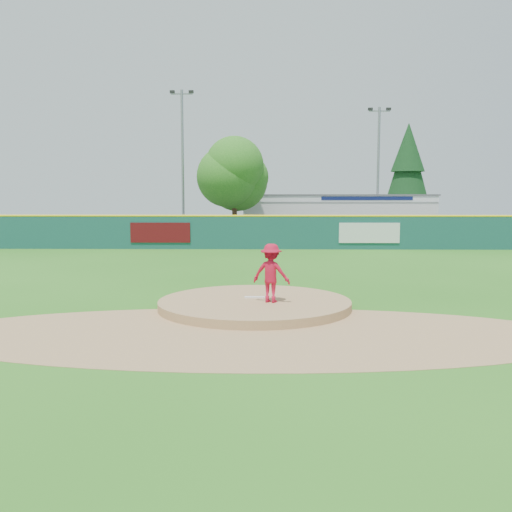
{
  "coord_description": "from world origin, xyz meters",
  "views": [
    {
      "loc": [
        0.36,
        -16.07,
        3.23
      ],
      "look_at": [
        0.0,
        2.0,
        1.3
      ],
      "focal_mm": 40.0,
      "sensor_mm": 36.0,
      "label": 1
    }
  ],
  "objects_px": {
    "pitcher": "(271,273)",
    "deciduous_tree": "(234,177)",
    "light_pole_left": "(183,157)",
    "conifer_tree": "(408,169)",
    "van": "(279,233)",
    "pool_building_grp": "(334,214)",
    "light_pole_right": "(378,165)",
    "playground_slide": "(50,230)"
  },
  "relations": [
    {
      "from": "conifer_tree",
      "to": "light_pole_right",
      "type": "distance_m",
      "value": 8.06
    },
    {
      "from": "deciduous_tree",
      "to": "light_pole_left",
      "type": "bearing_deg",
      "value": 153.43
    },
    {
      "from": "playground_slide",
      "to": "deciduous_tree",
      "type": "relative_size",
      "value": 0.42
    },
    {
      "from": "van",
      "to": "deciduous_tree",
      "type": "distance_m",
      "value": 6.23
    },
    {
      "from": "van",
      "to": "pool_building_grp",
      "type": "bearing_deg",
      "value": -9.7
    },
    {
      "from": "pitcher",
      "to": "light_pole_right",
      "type": "distance_m",
      "value": 30.87
    },
    {
      "from": "van",
      "to": "pool_building_grp",
      "type": "relative_size",
      "value": 0.36
    },
    {
      "from": "pool_building_grp",
      "to": "light_pole_left",
      "type": "height_order",
      "value": "light_pole_left"
    },
    {
      "from": "playground_slide",
      "to": "conifer_tree",
      "type": "xyz_separation_m",
      "value": [
        27.7,
        12.96,
        4.68
      ]
    },
    {
      "from": "deciduous_tree",
      "to": "light_pole_left",
      "type": "relative_size",
      "value": 0.67
    },
    {
      "from": "pitcher",
      "to": "light_pole_right",
      "type": "bearing_deg",
      "value": -87.64
    },
    {
      "from": "pool_building_grp",
      "to": "deciduous_tree",
      "type": "relative_size",
      "value": 2.07
    },
    {
      "from": "playground_slide",
      "to": "conifer_tree",
      "type": "relative_size",
      "value": 0.33
    },
    {
      "from": "pool_building_grp",
      "to": "light_pole_left",
      "type": "xyz_separation_m",
      "value": [
        -12.0,
        -4.99,
        4.39
      ]
    },
    {
      "from": "van",
      "to": "conifer_tree",
      "type": "bearing_deg",
      "value": -24.11
    },
    {
      "from": "van",
      "to": "conifer_tree",
      "type": "height_order",
      "value": "conifer_tree"
    },
    {
      "from": "van",
      "to": "deciduous_tree",
      "type": "relative_size",
      "value": 0.75
    },
    {
      "from": "light_pole_right",
      "to": "van",
      "type": "bearing_deg",
      "value": -135.11
    },
    {
      "from": "playground_slide",
      "to": "light_pole_left",
      "type": "bearing_deg",
      "value": 24.51
    },
    {
      "from": "pitcher",
      "to": "light_pole_left",
      "type": "bearing_deg",
      "value": -58.1
    },
    {
      "from": "pitcher",
      "to": "light_pole_right",
      "type": "relative_size",
      "value": 0.16
    },
    {
      "from": "pitcher",
      "to": "conifer_tree",
      "type": "xyz_separation_m",
      "value": [
        12.53,
        36.33,
        4.47
      ]
    },
    {
      "from": "van",
      "to": "deciduous_tree",
      "type": "height_order",
      "value": "deciduous_tree"
    },
    {
      "from": "deciduous_tree",
      "to": "playground_slide",
      "type": "bearing_deg",
      "value": -171.2
    },
    {
      "from": "light_pole_right",
      "to": "conifer_tree",
      "type": "bearing_deg",
      "value": 60.26
    },
    {
      "from": "light_pole_left",
      "to": "light_pole_right",
      "type": "distance_m",
      "value": 15.14
    },
    {
      "from": "pitcher",
      "to": "light_pole_right",
      "type": "height_order",
      "value": "light_pole_right"
    },
    {
      "from": "pool_building_grp",
      "to": "light_pole_right",
      "type": "xyz_separation_m",
      "value": [
        3.0,
        -2.99,
        3.88
      ]
    },
    {
      "from": "pool_building_grp",
      "to": "light_pole_left",
      "type": "bearing_deg",
      "value": -157.4
    },
    {
      "from": "playground_slide",
      "to": "light_pole_left",
      "type": "relative_size",
      "value": 0.28
    },
    {
      "from": "pitcher",
      "to": "pool_building_grp",
      "type": "height_order",
      "value": "pool_building_grp"
    },
    {
      "from": "pool_building_grp",
      "to": "conifer_tree",
      "type": "bearing_deg",
      "value": 29.78
    },
    {
      "from": "pool_building_grp",
      "to": "conifer_tree",
      "type": "xyz_separation_m",
      "value": [
        7.0,
        4.01,
        3.88
      ]
    },
    {
      "from": "pool_building_grp",
      "to": "deciduous_tree",
      "type": "distance_m",
      "value": 11.01
    },
    {
      "from": "van",
      "to": "light_pole_left",
      "type": "height_order",
      "value": "light_pole_left"
    },
    {
      "from": "light_pole_left",
      "to": "conifer_tree",
      "type": "bearing_deg",
      "value": 25.35
    },
    {
      "from": "pitcher",
      "to": "playground_slide",
      "type": "height_order",
      "value": "pitcher"
    },
    {
      "from": "pool_building_grp",
      "to": "pitcher",
      "type": "bearing_deg",
      "value": -99.71
    },
    {
      "from": "pitcher",
      "to": "deciduous_tree",
      "type": "bearing_deg",
      "value": -65.85
    },
    {
      "from": "light_pole_right",
      "to": "playground_slide",
      "type": "bearing_deg",
      "value": -165.87
    },
    {
      "from": "pitcher",
      "to": "playground_slide",
      "type": "bearing_deg",
      "value": -38.43
    },
    {
      "from": "pool_building_grp",
      "to": "van",
      "type": "bearing_deg",
      "value": -114.26
    }
  ]
}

